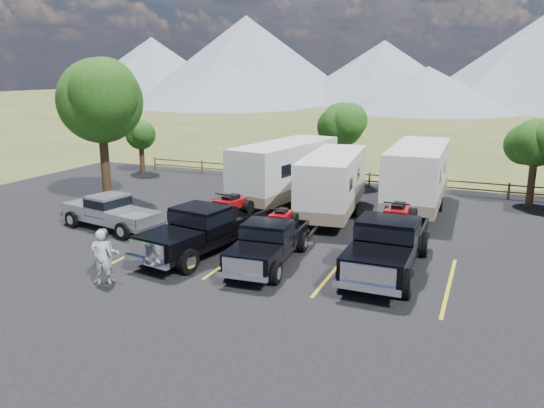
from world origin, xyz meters
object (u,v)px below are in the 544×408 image
at_px(trailer_left, 285,172).
at_px(person_a, 102,257).
at_px(trailer_center, 333,184).
at_px(trailer_right, 417,177).
at_px(pickup_silver, 111,212).
at_px(rig_right, 388,242).
at_px(rig_center, 269,240).
at_px(tree_big_nw, 100,101).
at_px(rig_left, 205,227).
at_px(person_b, 106,256).

xyz_separation_m(trailer_left, person_a, (-1.55, -13.06, -0.79)).
relative_size(trailer_center, trailer_right, 0.93).
distance_m(trailer_center, pickup_silver, 10.68).
bearing_deg(rig_right, trailer_center, 122.04).
xyz_separation_m(rig_center, pickup_silver, (-8.46, 1.27, -0.06)).
relative_size(trailer_right, person_a, 5.11).
height_order(rig_center, trailer_left, trailer_left).
height_order(trailer_left, pickup_silver, trailer_left).
height_order(rig_right, trailer_center, trailer_center).
xyz_separation_m(rig_center, person_a, (-4.44, -4.08, 0.07)).
bearing_deg(person_a, rig_center, -166.62).
bearing_deg(trailer_center, pickup_silver, -151.19).
bearing_deg(trailer_left, person_a, -86.96).
bearing_deg(tree_big_nw, trailer_left, 21.79).
xyz_separation_m(rig_left, person_a, (-1.58, -4.27, -0.07)).
distance_m(tree_big_nw, trailer_center, 13.08).
bearing_deg(pickup_silver, trailer_center, 135.36).
height_order(rig_right, trailer_left, trailer_left).
relative_size(rig_left, trailer_center, 0.73).
height_order(tree_big_nw, pickup_silver, tree_big_nw).
bearing_deg(trailer_right, trailer_center, -144.59).
relative_size(tree_big_nw, person_a, 4.07).
relative_size(pickup_silver, person_b, 2.88).
bearing_deg(person_a, pickup_silver, -82.33).
xyz_separation_m(rig_left, pickup_silver, (-5.59, 1.08, -0.20)).
xyz_separation_m(tree_big_nw, person_b, (7.64, -9.27, -4.59)).
bearing_deg(person_b, trailer_left, 43.69).
bearing_deg(trailer_left, pickup_silver, -116.00).
xyz_separation_m(rig_left, trailer_right, (6.86, 9.94, 0.76)).
bearing_deg(pickup_silver, person_b, 48.28).
height_order(trailer_right, pickup_silver, trailer_right).
relative_size(trailer_left, pickup_silver, 1.75).
distance_m(pickup_silver, person_b, 6.60).
distance_m(rig_right, pickup_silver, 12.73).
bearing_deg(trailer_right, person_a, -121.88).
xyz_separation_m(rig_left, trailer_left, (-0.03, 8.79, 0.72)).
bearing_deg(rig_center, person_b, -142.54).
xyz_separation_m(rig_center, person_b, (-4.41, -3.94, 0.07)).
distance_m(rig_left, person_b, 4.41).
xyz_separation_m(trailer_left, person_b, (-1.51, -12.92, -0.79)).
distance_m(tree_big_nw, person_a, 12.93).
relative_size(rig_center, person_a, 2.94).
bearing_deg(pickup_silver, tree_big_nw, -128.04).
xyz_separation_m(tree_big_nw, rig_right, (16.31, -4.32, -4.48)).
bearing_deg(rig_right, tree_big_nw, 165.10).
distance_m(rig_center, person_b, 5.91).
distance_m(rig_right, person_b, 9.99).
xyz_separation_m(trailer_right, pickup_silver, (-12.45, -8.85, -0.96)).
bearing_deg(person_a, trailer_left, -125.93).
height_order(pickup_silver, person_b, person_b).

